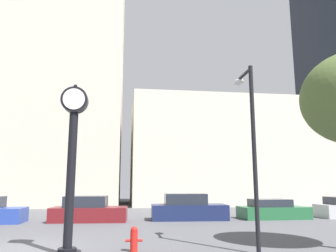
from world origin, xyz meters
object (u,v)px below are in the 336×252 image
at_px(car_maroon, 88,211).
at_px(fire_hydrant_far, 134,239).
at_px(street_clock, 72,157).
at_px(car_green, 272,210).
at_px(car_navy, 188,209).
at_px(street_lamp_right, 249,126).

bearing_deg(car_maroon, fire_hydrant_far, -71.74).
xyz_separation_m(street_clock, car_green, (10.81, 9.16, -2.46)).
height_order(car_navy, fire_hydrant_far, car_navy).
bearing_deg(fire_hydrant_far, street_lamp_right, -7.10).
xyz_separation_m(street_clock, street_lamp_right, (5.80, -0.18, 1.09)).
distance_m(street_clock, car_navy, 10.98).
bearing_deg(car_maroon, car_green, 3.87).
distance_m(car_navy, car_green, 5.30).
xyz_separation_m(street_clock, car_maroon, (-0.32, 9.05, -2.37)).
bearing_deg(car_navy, car_maroon, -175.38).
distance_m(car_navy, fire_hydrant_far, 9.58).
xyz_separation_m(car_navy, fire_hydrant_far, (-3.50, -8.92, -0.25)).
relative_size(street_clock, street_lamp_right, 0.88).
distance_m(car_maroon, car_navy, 5.83).
bearing_deg(street_lamp_right, car_navy, 91.80).
bearing_deg(street_clock, car_navy, 59.13).
distance_m(street_clock, car_maroon, 9.36).
height_order(street_clock, fire_hydrant_far, street_clock).
bearing_deg(car_green, fire_hydrant_far, -135.96).
bearing_deg(fire_hydrant_far, car_maroon, 104.92).
bearing_deg(car_green, car_maroon, 179.37).
bearing_deg(street_lamp_right, street_clock, 178.25).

